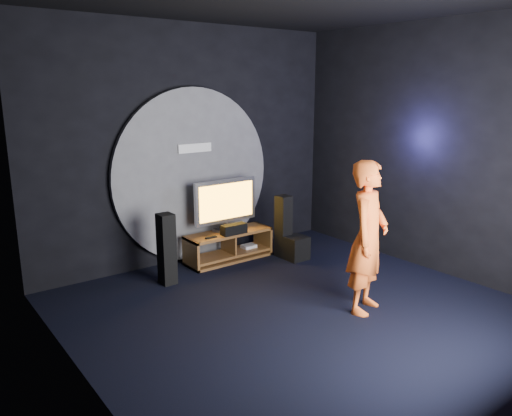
{
  "coord_description": "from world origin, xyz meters",
  "views": [
    {
      "loc": [
        -3.7,
        -4.03,
        2.59
      ],
      "look_at": [
        0.12,
        1.05,
        1.05
      ],
      "focal_mm": 35.0,
      "sensor_mm": 36.0,
      "label": 1
    }
  ],
  "objects": [
    {
      "name": "tower_speaker_left",
      "position": [
        -0.84,
        1.76,
        0.49
      ],
      "size": [
        0.19,
        0.22,
        0.97
      ],
      "primitive_type": "cube",
      "color": "black",
      "rests_on": "ground"
    },
    {
      "name": "subwoofer",
      "position": [
        1.2,
        1.46,
        0.18
      ],
      "size": [
        0.33,
        0.33,
        0.36
      ],
      "primitive_type": "cube",
      "color": "black",
      "rests_on": "ground"
    },
    {
      "name": "right_wall",
      "position": [
        2.5,
        0.0,
        1.75
      ],
      "size": [
        0.04,
        5.0,
        3.5
      ],
      "primitive_type": "cube",
      "color": "black",
      "rests_on": "ground"
    },
    {
      "name": "floor",
      "position": [
        0.0,
        0.0,
        0.0
      ],
      "size": [
        5.0,
        5.0,
        0.0
      ],
      "primitive_type": "plane",
      "color": "black",
      "rests_on": "ground"
    },
    {
      "name": "remote",
      "position": [
        -0.04,
        1.93,
        0.46
      ],
      "size": [
        0.18,
        0.05,
        0.02
      ],
      "primitive_type": "cube",
      "color": "black",
      "rests_on": "media_console"
    },
    {
      "name": "back_wall",
      "position": [
        0.0,
        2.5,
        1.75
      ],
      "size": [
        5.0,
        0.04,
        3.5
      ],
      "primitive_type": "cube",
      "color": "black",
      "rests_on": "ground"
    },
    {
      "name": "wall_disc_panel",
      "position": [
        0.0,
        2.44,
        1.3
      ],
      "size": [
        2.6,
        0.11,
        2.6
      ],
      "color": "#515156",
      "rests_on": "ground"
    },
    {
      "name": "left_wall",
      "position": [
        -2.5,
        0.0,
        1.75
      ],
      "size": [
        0.04,
        5.0,
        3.5
      ],
      "primitive_type": "cube",
      "color": "black",
      "rests_on": "ground"
    },
    {
      "name": "tv",
      "position": [
        0.35,
        2.12,
        0.89
      ],
      "size": [
        1.06,
        0.22,
        0.8
      ],
      "color": "#A9A8AF",
      "rests_on": "media_console"
    },
    {
      "name": "media_console",
      "position": [
        0.36,
        2.05,
        0.2
      ],
      "size": [
        1.37,
        0.45,
        0.45
      ],
      "color": "brown",
      "rests_on": "ground"
    },
    {
      "name": "tower_speaker_right",
      "position": [
        1.13,
        1.68,
        0.49
      ],
      "size": [
        0.19,
        0.22,
        0.97
      ],
      "primitive_type": "cube",
      "color": "black",
      "rests_on": "ground"
    },
    {
      "name": "player",
      "position": [
        0.66,
        -0.39,
        0.9
      ],
      "size": [
        0.77,
        0.65,
        1.8
      ],
      "primitive_type": "imported",
      "rotation": [
        0.0,
        0.0,
        0.4
      ],
      "color": "orange",
      "rests_on": "ground"
    },
    {
      "name": "center_speaker",
      "position": [
        0.35,
        1.9,
        0.53
      ],
      "size": [
        0.4,
        0.15,
        0.15
      ],
      "primitive_type": "cube",
      "color": "black",
      "rests_on": "media_console"
    }
  ]
}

